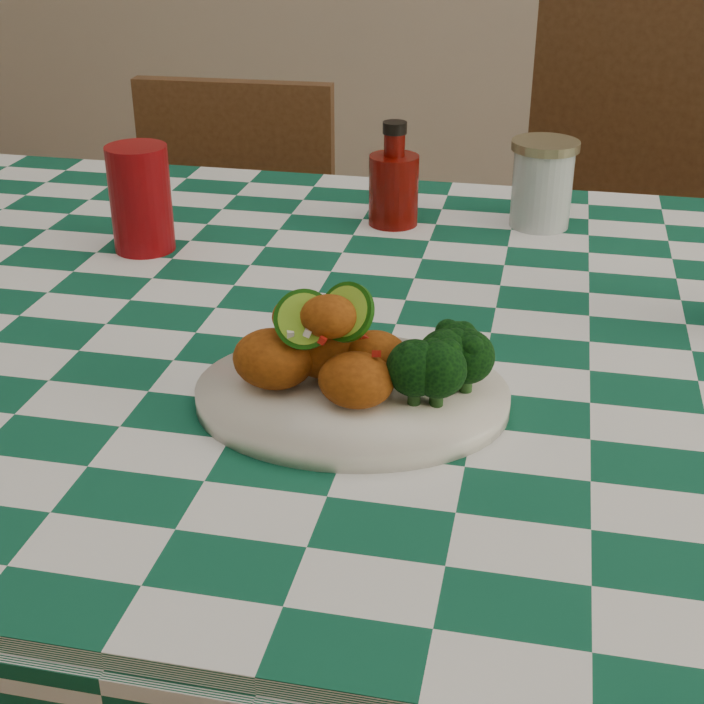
% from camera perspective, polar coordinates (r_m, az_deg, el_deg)
% --- Properties ---
extents(dining_table, '(1.66, 1.06, 0.79)m').
position_cam_1_polar(dining_table, '(1.28, 2.20, -14.45)').
color(dining_table, '#0F4F36').
rests_on(dining_table, ground).
extents(plate, '(0.31, 0.26, 0.02)m').
position_cam_1_polar(plate, '(0.90, -0.00, -2.60)').
color(plate, silver).
rests_on(plate, dining_table).
extents(fried_chicken_pile, '(0.14, 0.10, 0.09)m').
position_cam_1_polar(fried_chicken_pile, '(0.88, -1.19, 0.60)').
color(fried_chicken_pile, '#9C460F').
rests_on(fried_chicken_pile, plate).
extents(broccoli_side, '(0.08, 0.08, 0.06)m').
position_cam_1_polar(broccoli_side, '(0.88, 5.44, -0.60)').
color(broccoli_side, black).
rests_on(broccoli_side, plate).
extents(red_tumbler, '(0.09, 0.09, 0.13)m').
position_cam_1_polar(red_tumbler, '(1.27, -12.19, 8.71)').
color(red_tumbler, maroon).
rests_on(red_tumbler, dining_table).
extents(ketchup_bottle, '(0.07, 0.07, 0.14)m').
position_cam_1_polar(ketchup_bottle, '(1.34, 2.45, 10.31)').
color(ketchup_bottle, '#5E0904').
rests_on(ketchup_bottle, dining_table).
extents(mason_jar, '(0.12, 0.12, 0.12)m').
position_cam_1_polar(mason_jar, '(1.36, 11.01, 9.58)').
color(mason_jar, '#B2BCBA').
rests_on(mason_jar, dining_table).
extents(wooden_chair_left, '(0.41, 0.42, 0.85)m').
position_cam_1_polar(wooden_chair_left, '(1.92, -7.76, 1.68)').
color(wooden_chair_left, '#472814').
rests_on(wooden_chair_left, ground).
extents(wooden_chair_right, '(0.62, 0.64, 1.03)m').
position_cam_1_polar(wooden_chair_right, '(1.86, 13.53, 3.29)').
color(wooden_chair_right, '#472814').
rests_on(wooden_chair_right, ground).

